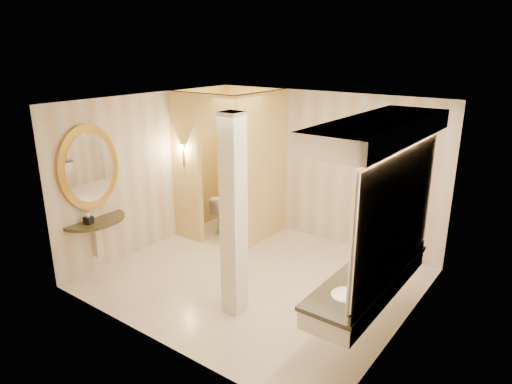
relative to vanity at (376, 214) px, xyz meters
The scene contains 16 objects.
floor 2.59m from the vanity, 168.57° to the left, with size 4.50×4.50×0.00m, color beige.
ceiling 2.29m from the vanity, 168.57° to the left, with size 4.50×4.50×0.00m, color white.
wall_back 3.12m from the vanity, 129.51° to the left, with size 4.50×0.02×2.70m, color beige.
wall_front 2.56m from the vanity, 141.05° to the right, with size 4.50×0.02×2.70m, color beige.
wall_left 4.26m from the vanity, behind, with size 0.02×4.00×2.70m, color beige.
wall_right 0.56m from the vanity, 55.91° to the left, with size 0.02×4.00×2.70m, color beige.
toilet_closet 3.39m from the vanity, 156.06° to the left, with size 1.50×1.55×2.70m.
wall_sconce 3.99m from the vanity, 168.00° to the left, with size 0.14×0.14×0.42m.
vanity is the anchor object (origin of this frame).
console_shelf 4.29m from the vanity, 168.24° to the right, with size 1.01×1.01×1.96m.
pillar 1.78m from the vanity, 163.50° to the right, with size 0.26×0.26×2.70m, color beige.
tissue_box 4.26m from the vanity, 165.58° to the right, with size 0.11×0.11×0.11m, color black.
toilet 4.18m from the vanity, 155.62° to the left, with size 0.41×0.71×0.73m, color white.
soap_bottle_a 0.70m from the vanity, behind, with size 0.05×0.06×0.12m, color beige.
soap_bottle_b 0.79m from the vanity, 94.91° to the right, with size 0.09×0.09×0.12m, color silver.
soap_bottle_c 0.69m from the vanity, 125.85° to the right, with size 0.09×0.09×0.22m, color #C6B28C.
Camera 1 is at (3.75, -5.11, 3.45)m, focal length 32.00 mm.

